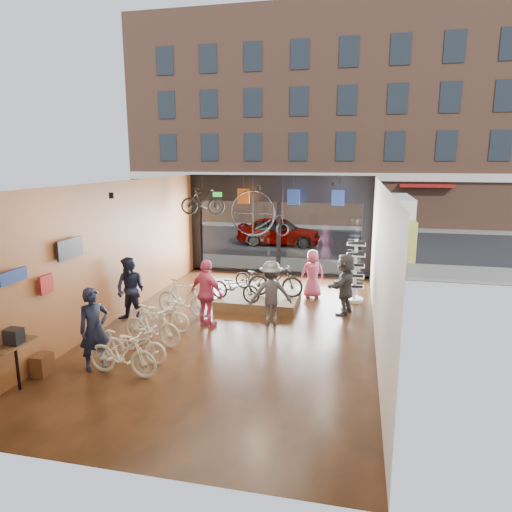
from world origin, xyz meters
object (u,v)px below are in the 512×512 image
(customer_3, at_px, (271,293))
(customer_4, at_px, (312,274))
(hung_bike, at_px, (203,201))
(customer_5, at_px, (345,284))
(floor_bike_1, at_px, (122,353))
(display_bike_right, at_px, (257,277))
(customer_1, at_px, (131,290))
(sunglasses_rack, at_px, (355,271))
(display_bike_left, at_px, (235,287))
(floor_bike_4, at_px, (161,315))
(customer_2, at_px, (207,293))
(floor_bike_2, at_px, (134,344))
(customer_0, at_px, (94,329))
(floor_bike_5, at_px, (184,298))
(penny_farthing, at_px, (262,215))
(display_bike_mid, at_px, (275,281))
(box_truck, at_px, (387,226))
(display_platform, at_px, (259,301))
(floor_bike_3, at_px, (152,325))
(street_car, at_px, (279,231))

(customer_3, relative_size, customer_4, 1.12)
(hung_bike, bearing_deg, customer_5, -123.58)
(floor_bike_1, relative_size, display_bike_right, 1.03)
(customer_1, bearing_deg, customer_4, 44.93)
(sunglasses_rack, bearing_deg, customer_5, -121.65)
(display_bike_left, relative_size, customer_5, 0.92)
(floor_bike_4, bearing_deg, customer_3, -63.00)
(customer_2, bearing_deg, floor_bike_2, 94.90)
(display_bike_left, bearing_deg, customer_0, 170.83)
(floor_bike_5, relative_size, customer_2, 0.98)
(penny_farthing, bearing_deg, display_bike_right, -82.96)
(display_bike_right, distance_m, customer_5, 2.89)
(floor_bike_4, relative_size, customer_2, 0.90)
(display_bike_mid, height_order, customer_2, customer_2)
(box_truck, relative_size, floor_bike_1, 4.21)
(display_platform, xyz_separation_m, display_bike_left, (-0.57, -0.61, 0.58))
(customer_5, xyz_separation_m, hung_bike, (-5.12, 2.50, 2.04))
(floor_bike_1, height_order, floor_bike_4, floor_bike_1)
(floor_bike_3, xyz_separation_m, display_bike_left, (1.27, 2.91, 0.24))
(display_bike_mid, bearing_deg, penny_farthing, 20.74)
(penny_farthing, xyz_separation_m, hung_bike, (-2.14, -0.06, 0.43))
(display_platform, bearing_deg, hung_bike, 137.48)
(street_car, xyz_separation_m, customer_1, (-1.98, -12.26, 0.17))
(floor_bike_5, distance_m, customer_0, 3.61)
(street_car, relative_size, penny_farthing, 2.15)
(customer_3, bearing_deg, display_bike_mid, -99.10)
(floor_bike_5, xyz_separation_m, hung_bike, (-0.67, 3.74, 2.39))
(floor_bike_1, bearing_deg, display_platform, -14.24)
(floor_bike_1, relative_size, display_platform, 0.66)
(floor_bike_4, height_order, customer_1, customer_1)
(customer_1, xyz_separation_m, customer_5, (5.69, 1.96, -0.01))
(display_bike_left, bearing_deg, display_platform, -28.79)
(street_car, height_order, display_bike_mid, street_car)
(floor_bike_1, relative_size, customer_1, 0.89)
(box_truck, xyz_separation_m, display_bike_mid, (-3.71, -9.09, -0.51))
(customer_3, height_order, hung_bike, hung_bike)
(box_truck, distance_m, floor_bike_1, 15.48)
(floor_bike_3, bearing_deg, sunglasses_rack, -33.18)
(floor_bike_1, distance_m, floor_bike_3, 1.61)
(floor_bike_2, relative_size, customer_3, 0.88)
(display_bike_mid, bearing_deg, floor_bike_3, 146.12)
(display_bike_left, height_order, display_bike_right, display_bike_left)
(floor_bike_2, xyz_separation_m, customer_4, (3.32, 5.70, 0.38))
(display_platform, relative_size, sunglasses_rack, 1.22)
(sunglasses_rack, bearing_deg, customer_1, -171.33)
(display_bike_left, distance_m, customer_4, 2.77)
(floor_bike_4, relative_size, customer_0, 0.92)
(floor_bike_1, relative_size, display_bike_left, 0.98)
(display_platform, relative_size, customer_5, 1.36)
(display_platform, height_order, customer_4, customer_4)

